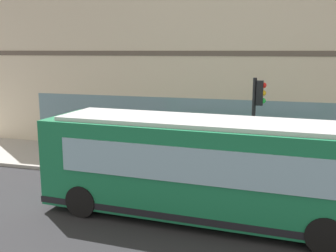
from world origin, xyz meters
TOP-DOWN VIEW (x-y plane):
  - ground at (0.00, 0.00)m, footprint 120.00×120.00m
  - sidewalk_curb at (4.75, 0.00)m, footprint 4.30×40.00m
  - building_corner at (11.15, 0.00)m, footprint 8.58×22.65m
  - city_bus_nearside at (-0.21, -2.56)m, footprint 3.04×10.15m
  - traffic_light_near_corner at (3.14, -3.85)m, footprint 0.32×0.49m
  - fire_hydrant at (5.65, -4.36)m, footprint 0.35×0.35m
  - pedestrian_near_hydrant at (6.18, -5.71)m, footprint 0.32×0.32m
  - pedestrian_near_building_entrance at (6.25, -2.75)m, footprint 0.32×0.32m
  - pedestrian_by_light_pole at (3.54, 0.43)m, footprint 0.32×0.32m
  - newspaper_vending_box at (4.48, -2.61)m, footprint 0.44×0.43m

SIDE VIEW (x-z plane):
  - ground at x=0.00m, z-range 0.00..0.00m
  - sidewalk_curb at x=4.75m, z-range 0.00..0.15m
  - fire_hydrant at x=5.65m, z-range 0.14..0.88m
  - newspaper_vending_box at x=4.48m, z-range 0.15..1.05m
  - pedestrian_by_light_pole at x=3.54m, z-range 0.26..1.81m
  - pedestrian_near_hydrant at x=6.18m, z-range 0.27..1.88m
  - pedestrian_near_building_entrance at x=6.25m, z-range 0.28..1.95m
  - city_bus_nearside at x=-0.21m, z-range 0.02..3.09m
  - traffic_light_near_corner at x=3.14m, z-range 0.93..4.87m
  - building_corner at x=11.15m, z-range -0.01..8.95m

